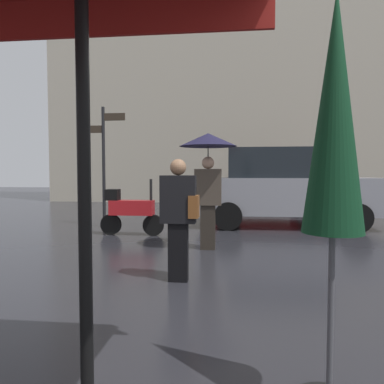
{
  "coord_description": "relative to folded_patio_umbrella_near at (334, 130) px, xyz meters",
  "views": [
    {
      "loc": [
        0.37,
        -2.77,
        1.37
      ],
      "look_at": [
        -0.5,
        4.8,
        0.97
      ],
      "focal_mm": 34.02,
      "sensor_mm": 36.0,
      "label": 1
    }
  ],
  "objects": [
    {
      "name": "ground_plane",
      "position": [
        -0.92,
        0.68,
        -1.61
      ],
      "size": [
        60.0,
        60.0,
        0.0
      ],
      "primitive_type": "plane",
      "color": "#26262B"
    },
    {
      "name": "folded_patio_umbrella_near",
      "position": [
        0.0,
        0.0,
        0.0
      ],
      "size": [
        0.43,
        0.43,
        2.38
      ],
      "color": "black",
      "rests_on": "ground"
    },
    {
      "name": "pedestrian_with_umbrella",
      "position": [
        -1.0,
        4.35,
        0.03
      ],
      "size": [
        1.03,
        1.03,
        2.07
      ],
      "rotation": [
        0.0,
        0.0,
        3.06
      ],
      "color": "#2A241E",
      "rests_on": "ground"
    },
    {
      "name": "pedestrian_with_bag",
      "position": [
        -1.22,
        2.4,
        -0.73
      ],
      "size": [
        0.48,
        0.24,
        1.54
      ],
      "rotation": [
        0.0,
        0.0,
        0.36
      ],
      "color": "black",
      "rests_on": "ground"
    },
    {
      "name": "parked_scooter",
      "position": [
        -2.8,
        5.62,
        -1.05
      ],
      "size": [
        1.42,
        0.32,
        1.23
      ],
      "rotation": [
        0.0,
        0.0,
        -0.26
      ],
      "color": "black",
      "rests_on": "ground"
    },
    {
      "name": "parked_car_left",
      "position": [
        0.57,
        11.32,
        -0.63
      ],
      "size": [
        4.01,
        1.84,
        1.93
      ],
      "rotation": [
        0.0,
        0.0,
        0.14
      ],
      "color": "#590C0F",
      "rests_on": "ground"
    },
    {
      "name": "parked_car_right",
      "position": [
        0.74,
        7.41,
        -0.6
      ],
      "size": [
        4.54,
        1.9,
        1.98
      ],
      "rotation": [
        0.0,
        0.0,
        0.05
      ],
      "color": "gray",
      "rests_on": "ground"
    },
    {
      "name": "street_signpost",
      "position": [
        -3.79,
        6.75,
        0.22
      ],
      "size": [
        1.08,
        0.08,
        3.01
      ],
      "color": "black",
      "rests_on": "ground"
    },
    {
      "name": "building_block",
      "position": [
        -0.92,
        15.94,
        7.26
      ],
      "size": [
        16.75,
        3.1,
        17.74
      ],
      "primitive_type": "cube",
      "color": "#B2A893",
      "rests_on": "ground"
    }
  ]
}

